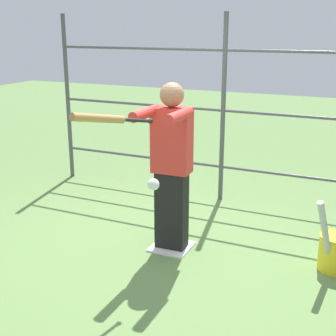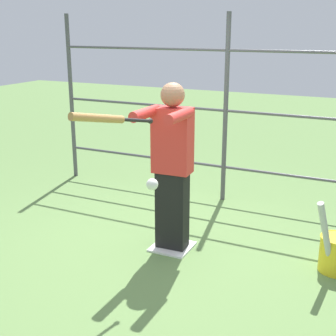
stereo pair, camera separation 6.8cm
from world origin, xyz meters
name	(u,v)px [view 2 (the right image)]	position (x,y,z in m)	size (l,w,h in m)	color
ground_plane	(172,247)	(0.00, 0.00, 0.00)	(24.00, 24.00, 0.00)	#608447
home_plate	(172,247)	(0.00, 0.00, 0.01)	(0.40, 0.40, 0.02)	white
fence_backstop	(226,111)	(0.00, -1.60, 1.21)	(4.89, 0.06, 2.41)	#4C4C51
batter	(172,163)	(0.00, 0.02, 0.93)	(0.44, 0.59, 1.73)	black
baseball_bat_swinging	(105,118)	(0.13, 0.99, 1.54)	(0.26, 0.89, 0.22)	black
softball_in_flight	(152,184)	(-0.26, 0.94, 1.03)	(0.10, 0.10, 0.10)	white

